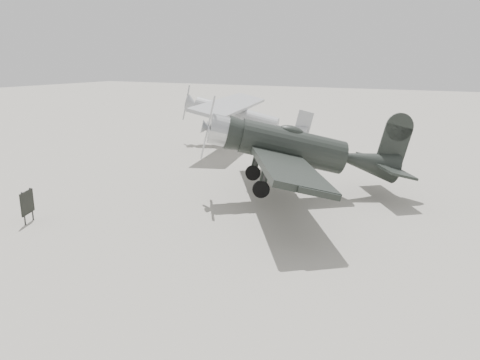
% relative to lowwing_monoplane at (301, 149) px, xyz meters
% --- Properties ---
extents(ground, '(160.00, 160.00, 0.00)m').
position_rel_lowwing_monoplane_xyz_m(ground, '(-2.46, -3.86, -2.13)').
color(ground, '#9B9489').
rests_on(ground, ground).
extents(lowwing_monoplane, '(10.09, 11.52, 4.03)m').
position_rel_lowwing_monoplane_xyz_m(lowwing_monoplane, '(0.00, 0.00, 0.00)').
color(lowwing_monoplane, black).
rests_on(lowwing_monoplane, ground).
extents(highwing_monoplane, '(9.03, 12.61, 3.57)m').
position_rel_lowwing_monoplane_xyz_m(highwing_monoplane, '(-8.19, 9.98, 0.10)').
color(highwing_monoplane, '#A8AAAD').
rests_on(highwing_monoplane, ground).
extents(sign_board, '(0.40, 0.81, 1.25)m').
position_rel_lowwing_monoplane_xyz_m(sign_board, '(-7.73, -7.80, -1.39)').
color(sign_board, '#333333').
rests_on(sign_board, ground).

